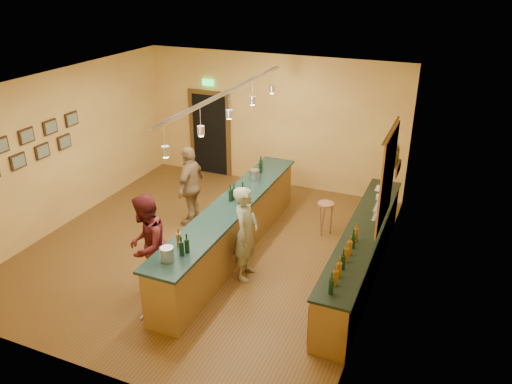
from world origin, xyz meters
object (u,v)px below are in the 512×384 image
at_px(tasting_bar, 232,225).
at_px(customer_b, 191,186).
at_px(bartender, 246,233).
at_px(customer_a, 147,246).
at_px(back_counter, 362,252).
at_px(bar_stool, 325,210).

xyz_separation_m(tasting_bar, customer_b, (-1.31, 0.80, 0.26)).
relative_size(tasting_bar, customer_b, 2.95).
bearing_deg(bartender, tasting_bar, 37.96).
bearing_deg(customer_a, back_counter, 105.17).
bearing_deg(customer_b, customer_a, 10.23).
xyz_separation_m(back_counter, customer_a, (-3.17, -1.82, 0.40)).
distance_m(back_counter, customer_b, 3.80).
distance_m(tasting_bar, customer_a, 1.82).
distance_m(tasting_bar, bartender, 0.84).
bearing_deg(customer_a, tasting_bar, 140.76).
xyz_separation_m(back_counter, customer_b, (-3.73, 0.62, 0.38)).
relative_size(back_counter, customer_a, 2.56).
distance_m(bartender, customer_a, 1.67).
bearing_deg(bartender, customer_b, 48.18).
distance_m(customer_b, bar_stool, 2.82).
relative_size(bartender, bar_stool, 2.51).
bearing_deg(bar_stool, bartender, -112.80).
xyz_separation_m(customer_a, customer_b, (-0.57, 2.43, -0.02)).
bearing_deg(customer_b, bartender, 50.58).
height_order(tasting_bar, bartender, bartender).
xyz_separation_m(tasting_bar, bartender, (0.55, -0.59, 0.25)).
xyz_separation_m(back_counter, bartender, (-1.87, -0.77, 0.37)).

